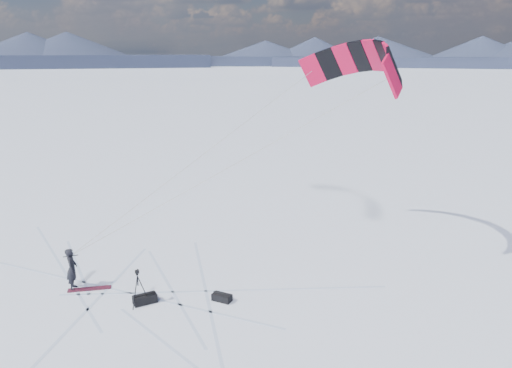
{
  "coord_description": "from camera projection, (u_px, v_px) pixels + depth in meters",
  "views": [
    {
      "loc": [
        3.38,
        -16.8,
        8.93
      ],
      "look_at": [
        5.63,
        3.24,
        3.57
      ],
      "focal_mm": 35.0,
      "sensor_mm": 36.0,
      "label": 1
    }
  ],
  "objects": [
    {
      "name": "ground",
      "position": [
        112.0,
        306.0,
        18.06
      ],
      "size": [
        1800.0,
        1800.0,
        0.0
      ],
      "primitive_type": "plane",
      "color": "white"
    },
    {
      "name": "horizon_hills",
      "position": [
        104.0,
        212.0,
        17.14
      ],
      "size": [
        704.0,
        705.94,
        8.78
      ],
      "color": "#171E33",
      "rests_on": "ground"
    },
    {
      "name": "snow_tracks",
      "position": [
        97.0,
        316.0,
        17.4
      ],
      "size": [
        17.62,
        14.39,
        0.01
      ],
      "color": "#A3B4D3",
      "rests_on": "ground"
    },
    {
      "name": "snowkiter",
      "position": [
        74.0,
        289.0,
        19.41
      ],
      "size": [
        0.46,
        0.64,
        1.66
      ],
      "primitive_type": "imported",
      "rotation": [
        0.0,
        0.0,
        1.67
      ],
      "color": "black",
      "rests_on": "ground"
    },
    {
      "name": "snowboard",
      "position": [
        90.0,
        289.0,
        19.35
      ],
      "size": [
        1.63,
        0.45,
        0.04
      ],
      "primitive_type": "cube",
      "rotation": [
        0.0,
        0.0,
        0.09
      ],
      "color": "maroon",
      "rests_on": "ground"
    },
    {
      "name": "tripod",
      "position": [
        138.0,
        282.0,
        17.95
      ],
      "size": [
        0.65,
        0.73,
        1.37
      ],
      "rotation": [
        0.0,
        0.0,
        0.06
      ],
      "color": "black",
      "rests_on": "ground"
    },
    {
      "name": "gear_bag_a",
      "position": [
        145.0,
        299.0,
        18.26
      ],
      "size": [
        0.94,
        0.7,
        0.38
      ],
      "rotation": [
        0.0,
        0.0,
        0.4
      ],
      "color": "black",
      "rests_on": "ground"
    },
    {
      "name": "gear_bag_b",
      "position": [
        222.0,
        297.0,
        18.43
      ],
      "size": [
        0.8,
        0.68,
        0.33
      ],
      "rotation": [
        0.0,
        0.0,
        -0.57
      ],
      "color": "black",
      "rests_on": "ground"
    },
    {
      "name": "power_kite",
      "position": [
        361.0,
        64.0,
        21.55
      ],
      "size": [
        13.51,
        7.0,
        8.09
      ],
      "color": "#C50A36",
      "rests_on": "ground"
    }
  ]
}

